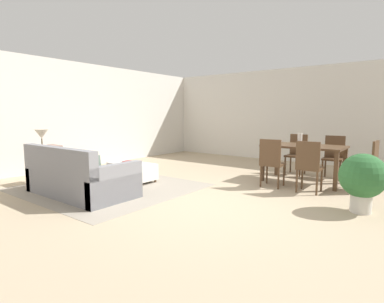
{
  "coord_description": "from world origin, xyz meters",
  "views": [
    {
      "loc": [
        2.68,
        -3.84,
        1.39
      ],
      "look_at": [
        -0.99,
        0.95,
        0.64
      ],
      "focal_mm": 28.43,
      "sensor_mm": 36.0,
      "label": 1
    }
  ],
  "objects_px": {
    "dining_chair_far_left": "(297,152)",
    "side_table": "(43,162)",
    "ottoman_table": "(132,171)",
    "dining_chair_near_left": "(271,160)",
    "dining_table": "(304,150)",
    "vase_centerpiece": "(300,139)",
    "dining_chair_far_right": "(334,154)",
    "table_lamp": "(42,135)",
    "dining_chair_head_east": "(368,163)",
    "dining_chair_near_right": "(309,164)",
    "couch": "(79,178)",
    "potted_plant": "(363,178)",
    "book_on_ottoman": "(130,162)"
  },
  "relations": [
    {
      "from": "ottoman_table",
      "to": "potted_plant",
      "type": "height_order",
      "value": "potted_plant"
    },
    {
      "from": "dining_table",
      "to": "vase_centerpiece",
      "type": "height_order",
      "value": "vase_centerpiece"
    },
    {
      "from": "dining_table",
      "to": "dining_chair_far_right",
      "type": "distance_m",
      "value": 0.89
    },
    {
      "from": "ottoman_table",
      "to": "dining_chair_far_left",
      "type": "bearing_deg",
      "value": 49.52
    },
    {
      "from": "dining_chair_far_right",
      "to": "vase_centerpiece",
      "type": "bearing_deg",
      "value": -120.34
    },
    {
      "from": "dining_chair_far_left",
      "to": "dining_chair_head_east",
      "type": "height_order",
      "value": "same"
    },
    {
      "from": "ottoman_table",
      "to": "table_lamp",
      "type": "distance_m",
      "value": 1.88
    },
    {
      "from": "vase_centerpiece",
      "to": "dining_chair_far_left",
      "type": "bearing_deg",
      "value": 111.23
    },
    {
      "from": "dining_table",
      "to": "book_on_ottoman",
      "type": "bearing_deg",
      "value": -144.7
    },
    {
      "from": "side_table",
      "to": "dining_table",
      "type": "distance_m",
      "value": 5.21
    },
    {
      "from": "ottoman_table",
      "to": "dining_chair_near_left",
      "type": "xyz_separation_m",
      "value": [
        2.48,
        1.27,
        0.3
      ]
    },
    {
      "from": "dining_chair_far_right",
      "to": "vase_centerpiece",
      "type": "distance_m",
      "value": 1.01
    },
    {
      "from": "dining_chair_far_left",
      "to": "dining_chair_far_right",
      "type": "height_order",
      "value": "same"
    },
    {
      "from": "dining_chair_near_left",
      "to": "dining_chair_head_east",
      "type": "height_order",
      "value": "same"
    },
    {
      "from": "side_table",
      "to": "dining_chair_near_right",
      "type": "bearing_deg",
      "value": 29.63
    },
    {
      "from": "ottoman_table",
      "to": "dining_chair_far_right",
      "type": "distance_m",
      "value": 4.31
    },
    {
      "from": "dining_chair_far_left",
      "to": "book_on_ottoman",
      "type": "bearing_deg",
      "value": -131.56
    },
    {
      "from": "dining_chair_far_right",
      "to": "vase_centerpiece",
      "type": "height_order",
      "value": "vase_centerpiece"
    },
    {
      "from": "dining_chair_near_right",
      "to": "vase_centerpiece",
      "type": "bearing_deg",
      "value": 118.5
    },
    {
      "from": "dining_table",
      "to": "dining_chair_near_left",
      "type": "height_order",
      "value": "dining_chair_near_left"
    },
    {
      "from": "table_lamp",
      "to": "ottoman_table",
      "type": "bearing_deg",
      "value": 45.83
    },
    {
      "from": "potted_plant",
      "to": "side_table",
      "type": "bearing_deg",
      "value": -160.72
    },
    {
      "from": "ottoman_table",
      "to": "potted_plant",
      "type": "bearing_deg",
      "value": 8.57
    },
    {
      "from": "dining_chair_head_east",
      "to": "vase_centerpiece",
      "type": "height_order",
      "value": "vase_centerpiece"
    },
    {
      "from": "vase_centerpiece",
      "to": "potted_plant",
      "type": "xyz_separation_m",
      "value": [
        1.35,
        -1.42,
        -0.38
      ]
    },
    {
      "from": "dining_chair_head_east",
      "to": "book_on_ottoman",
      "type": "xyz_separation_m",
      "value": [
        -4.07,
        -2.01,
        -0.12
      ]
    },
    {
      "from": "dining_chair_near_right",
      "to": "couch",
      "type": "bearing_deg",
      "value": -140.8
    },
    {
      "from": "dining_chair_far_left",
      "to": "book_on_ottoman",
      "type": "height_order",
      "value": "dining_chair_far_left"
    },
    {
      "from": "dining_table",
      "to": "dining_chair_far_left",
      "type": "relative_size",
      "value": 1.67
    },
    {
      "from": "dining_chair_head_east",
      "to": "side_table",
      "type": "bearing_deg",
      "value": -147.82
    },
    {
      "from": "table_lamp",
      "to": "book_on_ottoman",
      "type": "bearing_deg",
      "value": 48.16
    },
    {
      "from": "dining_chair_far_left",
      "to": "book_on_ottoman",
      "type": "xyz_separation_m",
      "value": [
        -2.52,
        -2.84,
        -0.12
      ]
    },
    {
      "from": "side_table",
      "to": "potted_plant",
      "type": "distance_m",
      "value": 5.62
    },
    {
      "from": "dining_table",
      "to": "potted_plant",
      "type": "distance_m",
      "value": 1.94
    },
    {
      "from": "couch",
      "to": "dining_chair_far_left",
      "type": "bearing_deg",
      "value": 60.28
    },
    {
      "from": "table_lamp",
      "to": "vase_centerpiece",
      "type": "relative_size",
      "value": 2.18
    },
    {
      "from": "book_on_ottoman",
      "to": "potted_plant",
      "type": "relative_size",
      "value": 0.31
    },
    {
      "from": "dining_chair_far_left",
      "to": "side_table",
      "type": "bearing_deg",
      "value": -131.64
    },
    {
      "from": "dining_chair_far_left",
      "to": "dining_chair_far_right",
      "type": "xyz_separation_m",
      "value": [
        0.79,
        -0.0,
        0.0
      ]
    },
    {
      "from": "couch",
      "to": "dining_chair_head_east",
      "type": "height_order",
      "value": "dining_chair_head_east"
    },
    {
      "from": "table_lamp",
      "to": "vase_centerpiece",
      "type": "bearing_deg",
      "value": 39.65
    },
    {
      "from": "ottoman_table",
      "to": "vase_centerpiece",
      "type": "bearing_deg",
      "value": 36.53
    },
    {
      "from": "table_lamp",
      "to": "book_on_ottoman",
      "type": "xyz_separation_m",
      "value": [
        1.12,
        1.25,
        -0.58
      ]
    },
    {
      "from": "dining_chair_far_left",
      "to": "dining_table",
      "type": "bearing_deg",
      "value": -63.46
    },
    {
      "from": "vase_centerpiece",
      "to": "ottoman_table",
      "type": "bearing_deg",
      "value": -143.47
    },
    {
      "from": "dining_table",
      "to": "dining_chair_near_right",
      "type": "height_order",
      "value": "dining_chair_near_right"
    },
    {
      "from": "side_table",
      "to": "vase_centerpiece",
      "type": "height_order",
      "value": "vase_centerpiece"
    },
    {
      "from": "dining_chair_near_left",
      "to": "dining_chair_far_left",
      "type": "distance_m",
      "value": 1.59
    },
    {
      "from": "side_table",
      "to": "table_lamp",
      "type": "relative_size",
      "value": 1.08
    },
    {
      "from": "vase_centerpiece",
      "to": "dining_chair_far_right",
      "type": "bearing_deg",
      "value": 59.66
    }
  ]
}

